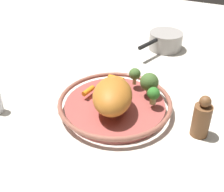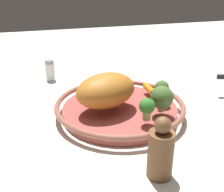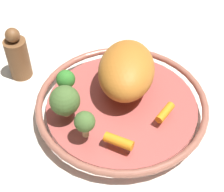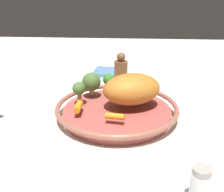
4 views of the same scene
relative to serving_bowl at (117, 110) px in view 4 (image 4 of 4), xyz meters
The scene contains 11 objects.
ground_plane 0.02m from the serving_bowl, ahead, with size 2.45×2.45×0.00m, color silver.
serving_bowl is the anchor object (origin of this frame).
roast_chicken_piece 0.07m from the serving_bowl, 165.35° to the right, with size 0.16×0.11×0.09m, color #B86C25.
baby_carrot_center 0.11m from the serving_bowl, 23.02° to the left, with size 0.02×0.02×0.05m, color orange.
baby_carrot_near_rim 0.09m from the serving_bowl, 89.95° to the left, with size 0.02×0.02×0.05m, color orange.
broccoli_floret_mid 0.12m from the serving_bowl, 73.63° to the right, with size 0.04×0.04×0.05m.
broccoli_floret_small 0.13m from the serving_bowl, 43.04° to the right, with size 0.06×0.06×0.07m.
broccoli_floret_edge 0.12m from the serving_bowl, ahead, with size 0.04×0.04×0.06m.
salt_shaker 0.36m from the serving_bowl, 116.09° to the left, with size 0.03×0.03×0.07m.
pepper_mill 0.26m from the serving_bowl, 90.63° to the right, with size 0.05×0.05×0.13m.
dish_towel 0.41m from the serving_bowl, 81.70° to the right, with size 0.12×0.12×0.01m, color #4C7099.
Camera 4 is at (-0.04, 0.68, 0.35)m, focal length 42.74 mm.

